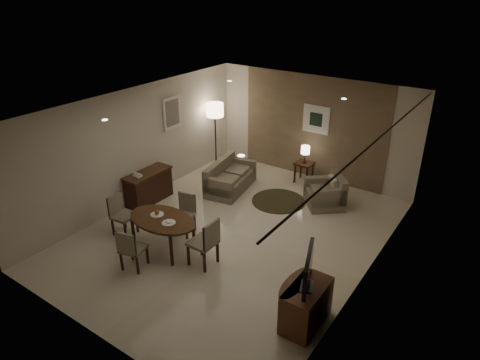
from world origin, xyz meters
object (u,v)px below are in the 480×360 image
Objects in this scene: chair_near at (133,248)px; sofa at (231,176)px; dining_table at (164,234)px; tv_cabinet at (306,305)px; chair_far at (183,215)px; side_table at (304,172)px; chair_left at (124,216)px; console_desk at (149,187)px; chair_right at (203,242)px; armchair at (325,191)px; floor_lamp at (216,136)px.

sofa is at bearing -97.81° from chair_near.
sofa reaches higher than dining_table.
tv_cabinet is at bearing 174.40° from chair_near.
chair_far is 3.77m from side_table.
chair_left reaches higher than side_table.
chair_left is at bearing -155.52° from chair_far.
chair_left is (0.64, -1.33, 0.06)m from console_desk.
chair_far is at bearing -104.34° from side_table.
side_table is at bearing -178.69° from chair_right.
sofa is (-3.66, 3.11, 0.01)m from tv_cabinet.
armchair is (0.91, 3.37, -0.11)m from chair_right.
chair_left reaches higher than tv_cabinet.
floor_lamp is (-3.46, 0.36, 0.54)m from armchair.
console_desk is 5.11m from tv_cabinet.
sofa is (-1.39, 2.81, -0.12)m from chair_right.
tv_cabinet is 3.91m from armchair.
dining_table is at bearing -69.13° from armchair.
chair_left is 1.58× the size of side_table.
console_desk is at bearing -99.22° from armchair.
chair_left is (-1.05, -0.07, 0.09)m from dining_table.
chair_far is 0.88× the size of chair_right.
floor_lamp reaches higher than tv_cabinet.
tv_cabinet is 1.07× the size of armchair.
armchair is at bearing 165.29° from chair_right.
chair_right is at bearing -55.87° from armchair.
floor_lamp is (-1.55, 3.13, 0.49)m from chair_far.
armchair is (2.30, 0.56, 0.01)m from sofa.
chair_far is at bearing -75.25° from armchair.
chair_right is at bearing 3.43° from dining_table.
floor_lamp is at bearing 41.20° from sofa.
floor_lamp is (-1.58, 4.52, 0.50)m from chair_near.
chair_left is at bearing -80.41° from armchair.
armchair reaches higher than tv_cabinet.
sofa is (-0.39, 2.22, -0.06)m from chair_far.
chair_far reaches higher than armchair.
console_desk is 0.65× the size of floor_lamp.
chair_right reaches higher than console_desk.
sofa is (1.23, 1.61, -0.01)m from console_desk.
console_desk is at bearing -91.62° from floor_lamp.
chair_left reaches higher than armchair.
tv_cabinet is at bearing -4.31° from dining_table.
sofa is 1.95m from side_table.
sofa is at bearing -38.24° from floor_lamp.
floor_lamp is at bearing 104.84° from chair_far.
floor_lamp is (-1.16, 0.91, 0.55)m from sofa.
armchair is at bearing -5.86° from floor_lamp.
dining_table is at bearing 178.35° from sofa.
chair_right is 4.53m from floor_lamp.
chair_far reaches higher than dining_table.
dining_table is 0.65m from chair_far.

